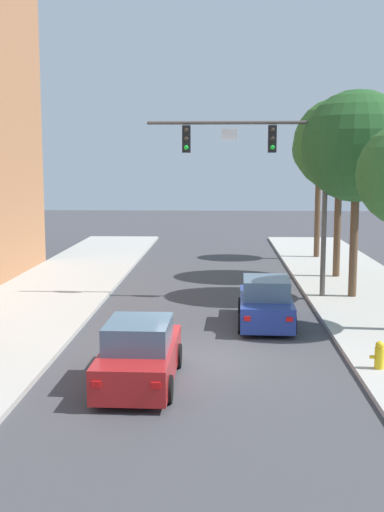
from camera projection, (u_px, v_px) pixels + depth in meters
name	position (u px, v px, depth m)	size (l,w,h in m)	color
ground_plane	(201.00, 361.00, 17.85)	(120.00, 120.00, 0.00)	#424247
traffic_signal_mast	(274.00, 164.00, 25.35)	(7.05, 0.38, 7.50)	#514C47
car_lead_blue	(266.00, 303.00, 21.83)	(1.93, 4.28, 1.60)	navy
car_following_red	(140.00, 355.00, 15.88)	(1.89, 4.27, 1.60)	#B21E1E
fire_hydrant	(379.00, 355.00, 16.63)	(0.48, 0.24, 0.72)	gold
street_tree_second	(357.00, 147.00, 25.12)	(4.32, 4.32, 8.05)	brown
street_tree_third	(340.00, 145.00, 29.77)	(4.29, 4.29, 8.25)	brown
street_tree_farthest	(319.00, 151.00, 36.32)	(3.03, 3.03, 7.56)	brown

